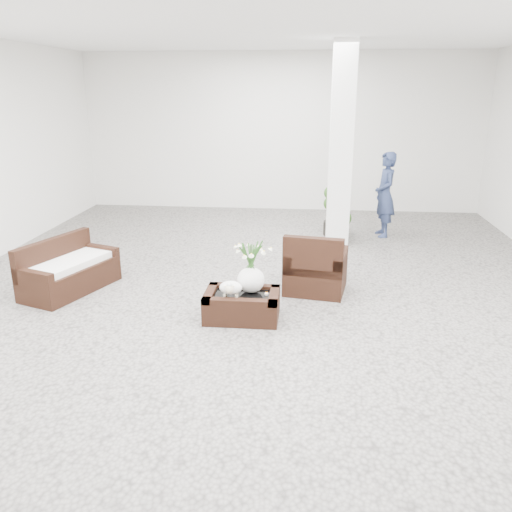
# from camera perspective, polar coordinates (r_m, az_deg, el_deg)

# --- Properties ---
(ground) EXTENTS (11.00, 11.00, 0.00)m
(ground) POSITION_cam_1_polar(r_m,az_deg,el_deg) (7.12, 0.08, -4.51)
(ground) COLOR gray
(ground) RESTS_ON ground
(column) EXTENTS (0.40, 0.40, 3.50)m
(column) POSITION_cam_1_polar(r_m,az_deg,el_deg) (9.41, 9.29, 11.79)
(column) COLOR white
(column) RESTS_ON ground
(coffee_table) EXTENTS (0.90, 0.60, 0.31)m
(coffee_table) POSITION_cam_1_polar(r_m,az_deg,el_deg) (6.43, -1.55, -5.53)
(coffee_table) COLOR black
(coffee_table) RESTS_ON ground
(sheep_figurine) EXTENTS (0.28, 0.23, 0.21)m
(sheep_figurine) POSITION_cam_1_polar(r_m,az_deg,el_deg) (6.26, -2.77, -3.64)
(sheep_figurine) COLOR white
(sheep_figurine) RESTS_ON coffee_table
(planter_narcissus) EXTENTS (0.44, 0.44, 0.80)m
(planter_narcissus) POSITION_cam_1_polar(r_m,az_deg,el_deg) (6.32, -0.57, -0.57)
(planter_narcissus) COLOR white
(planter_narcissus) RESTS_ON coffee_table
(tealight) EXTENTS (0.04, 0.04, 0.03)m
(tealight) POSITION_cam_1_polar(r_m,az_deg,el_deg) (6.36, 1.16, -4.15)
(tealight) COLOR white
(tealight) RESTS_ON coffee_table
(armchair) EXTENTS (0.91, 0.89, 0.86)m
(armchair) POSITION_cam_1_polar(r_m,az_deg,el_deg) (7.27, 6.60, -0.56)
(armchair) COLOR black
(armchair) RESTS_ON ground
(loveseat) EXTENTS (1.08, 1.50, 0.73)m
(loveseat) POSITION_cam_1_polar(r_m,az_deg,el_deg) (7.67, -19.76, -1.03)
(loveseat) COLOR black
(loveseat) RESTS_ON ground
(topiary) EXTENTS (0.44, 0.44, 1.67)m
(topiary) POSITION_cam_1_polar(r_m,az_deg,el_deg) (10.04, 8.68, 6.89)
(topiary) COLOR #244616
(topiary) RESTS_ON ground
(shopper) EXTENTS (0.46, 0.63, 1.60)m
(shopper) POSITION_cam_1_polar(r_m,az_deg,el_deg) (10.18, 13.93, 6.53)
(shopper) COLOR navy
(shopper) RESTS_ON ground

